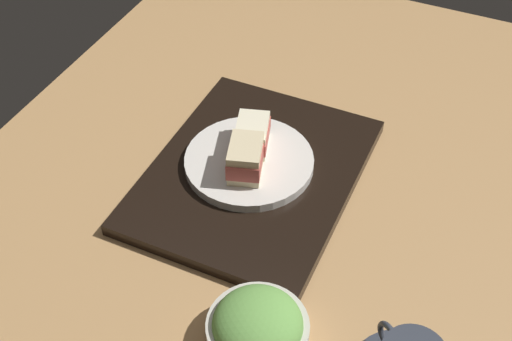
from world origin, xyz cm
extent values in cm
cube|color=tan|center=(0.00, 0.00, -1.50)|extent=(140.00, 100.00, 3.00)
cube|color=black|center=(-4.17, -3.75, 1.08)|extent=(40.80, 31.77, 2.16)
cylinder|color=silver|center=(-4.88, -4.87, 2.93)|extent=(21.09, 21.09, 1.54)
cube|color=#EFE5C1|center=(-7.80, -5.64, 4.33)|extent=(8.38, 6.93, 1.26)
cube|color=#B74C42|center=(-7.80, -5.64, 6.09)|extent=(8.91, 7.32, 2.27)
cube|color=#EFE5C1|center=(-7.80, -5.64, 7.86)|extent=(8.38, 6.93, 1.26)
cube|color=beige|center=(-1.96, -4.09, 4.40)|extent=(8.38, 6.93, 1.39)
cube|color=#B74C42|center=(-1.96, -4.09, 6.47)|extent=(8.85, 7.23, 2.76)
cube|color=beige|center=(-1.96, -4.09, 8.55)|extent=(8.38, 6.93, 1.39)
cylinder|color=beige|center=(23.37, 9.43, 2.17)|extent=(13.46, 13.46, 4.34)
ellipsoid|color=#6BA84C|center=(23.37, 9.43, 4.34)|extent=(11.79, 11.79, 6.49)
torus|color=#333842|center=(17.82, 25.18, 3.86)|extent=(3.22, 3.83, 4.23)
camera|label=1|loc=(67.22, 29.11, 79.23)|focal=47.59mm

